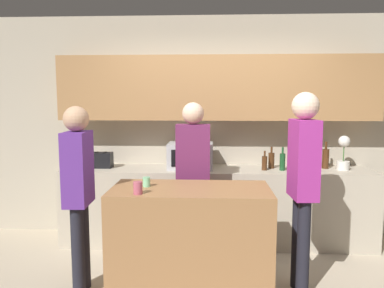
% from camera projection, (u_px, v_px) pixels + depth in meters
% --- Properties ---
extents(back_wall, '(6.40, 0.40, 2.70)m').
position_uv_depth(back_wall, '(217.00, 112.00, 4.57)').
color(back_wall, '#B2A893').
rests_on(back_wall, ground_plane).
extents(back_counter, '(3.60, 0.62, 0.89)m').
position_uv_depth(back_counter, '(216.00, 205.00, 4.43)').
color(back_counter, '#B7AD99').
rests_on(back_counter, ground_plane).
extents(kitchen_island, '(1.37, 0.66, 0.94)m').
position_uv_depth(kitchen_island, '(191.00, 240.00, 3.26)').
color(kitchen_island, '#996B42').
rests_on(kitchen_island, ground_plane).
extents(microwave, '(0.52, 0.39, 0.30)m').
position_uv_depth(microwave, '(190.00, 156.00, 4.38)').
color(microwave, '#B7BABC').
rests_on(microwave, back_counter).
extents(toaster, '(0.26, 0.16, 0.18)m').
position_uv_depth(toaster, '(101.00, 160.00, 4.44)').
color(toaster, black).
rests_on(toaster, back_counter).
extents(potted_plant, '(0.14, 0.14, 0.39)m').
position_uv_depth(potted_plant, '(344.00, 153.00, 4.29)').
color(potted_plant, silver).
rests_on(potted_plant, back_counter).
extents(bottle_0, '(0.06, 0.06, 0.22)m').
position_uv_depth(bottle_0, '(265.00, 163.00, 4.28)').
color(bottle_0, '#472814').
rests_on(bottle_0, back_counter).
extents(bottle_1, '(0.07, 0.07, 0.25)m').
position_uv_depth(bottle_1, '(271.00, 160.00, 4.40)').
color(bottle_1, '#472814').
rests_on(bottle_1, back_counter).
extents(bottle_2, '(0.06, 0.06, 0.27)m').
position_uv_depth(bottle_2, '(282.00, 161.00, 4.26)').
color(bottle_2, '#194723').
rests_on(bottle_2, back_counter).
extents(bottle_3, '(0.06, 0.06, 0.24)m').
position_uv_depth(bottle_3, '(290.00, 160.00, 4.39)').
color(bottle_3, '#472814').
rests_on(bottle_3, back_counter).
extents(bottle_4, '(0.06, 0.06, 0.24)m').
position_uv_depth(bottle_4, '(298.00, 160.00, 4.42)').
color(bottle_4, maroon).
rests_on(bottle_4, back_counter).
extents(bottle_5, '(0.08, 0.08, 0.27)m').
position_uv_depth(bottle_5, '(308.00, 160.00, 4.36)').
color(bottle_5, black).
rests_on(bottle_5, back_counter).
extents(bottle_6, '(0.07, 0.07, 0.31)m').
position_uv_depth(bottle_6, '(316.00, 159.00, 4.37)').
color(bottle_6, maroon).
rests_on(bottle_6, back_counter).
extents(bottle_7, '(0.08, 0.08, 0.32)m').
position_uv_depth(bottle_7, '(326.00, 158.00, 4.38)').
color(bottle_7, '#472814').
rests_on(bottle_7, back_counter).
extents(cup_0, '(0.07, 0.07, 0.10)m').
position_uv_depth(cup_0, '(138.00, 188.00, 2.99)').
color(cup_0, '#BA546A').
rests_on(cup_0, kitchen_island).
extents(cup_1, '(0.07, 0.07, 0.08)m').
position_uv_depth(cup_1, '(147.00, 182.00, 3.25)').
color(cup_1, '#86D69F').
rests_on(cup_1, kitchen_island).
extents(person_left, '(0.23, 0.35, 1.76)m').
position_uv_depth(person_left, '(303.00, 174.00, 3.20)').
color(person_left, black).
rests_on(person_left, ground_plane).
extents(person_center, '(0.34, 0.22, 1.67)m').
position_uv_depth(person_center, '(193.00, 169.00, 3.79)').
color(person_center, black).
rests_on(person_center, ground_plane).
extents(person_right, '(0.22, 0.35, 1.64)m').
position_uv_depth(person_right, '(78.00, 184.00, 3.21)').
color(person_right, black).
rests_on(person_right, ground_plane).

